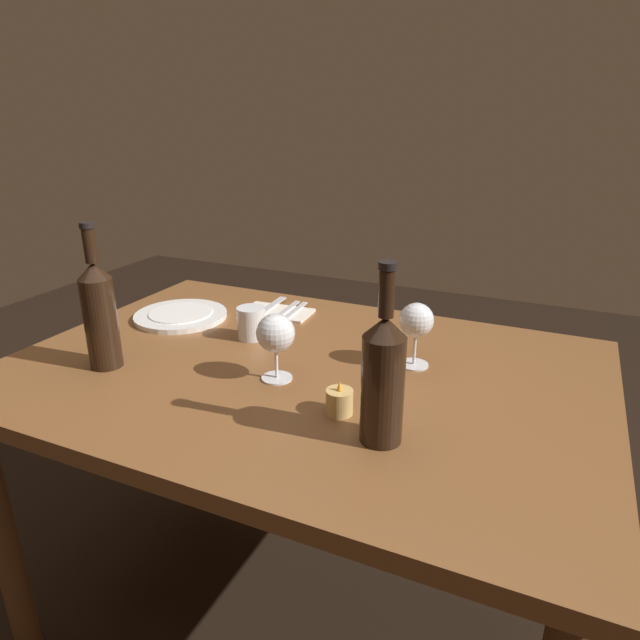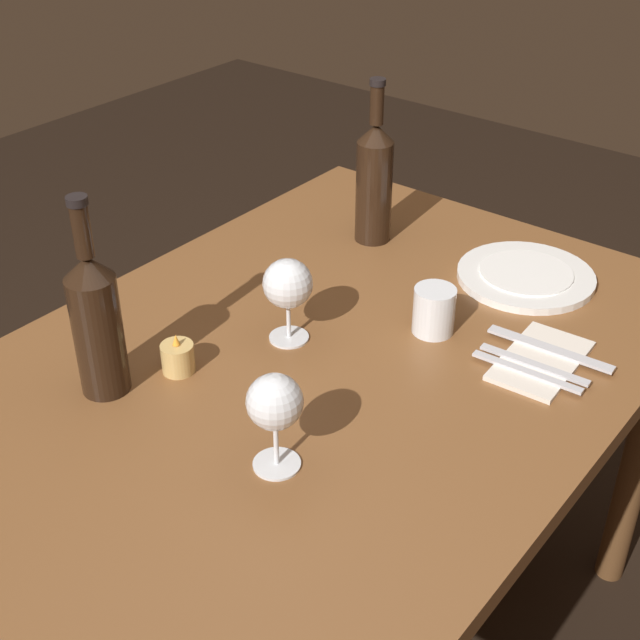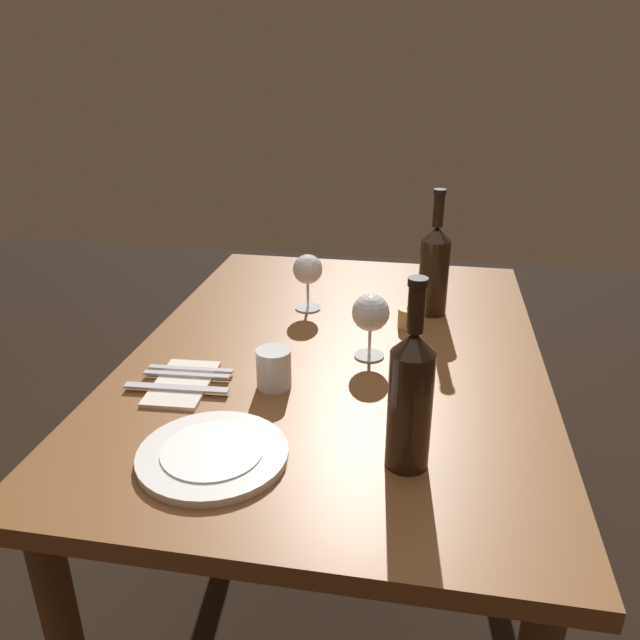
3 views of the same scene
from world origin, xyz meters
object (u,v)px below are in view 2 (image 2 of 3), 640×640
(fork_outer, at_px, (527,372))
(wine_glass_right, at_px, (288,285))
(wine_bottle, at_px, (96,321))
(dinner_plate, at_px, (526,276))
(wine_glass_left, at_px, (275,404))
(votive_candle, at_px, (178,358))
(table_knife, at_px, (550,349))
(folded_napkin, at_px, (541,361))
(fork_inner, at_px, (534,364))
(water_tumbler, at_px, (434,313))
(wine_bottle_second, at_px, (374,180))

(fork_outer, bearing_deg, wine_glass_right, 111.95)
(wine_bottle, bearing_deg, dinner_plate, -26.60)
(wine_glass_left, relative_size, fork_outer, 0.81)
(dinner_plate, bearing_deg, wine_glass_left, 177.35)
(dinner_plate, bearing_deg, fork_outer, -152.68)
(votive_candle, height_order, table_knife, votive_candle)
(dinner_plate, xyz_separation_m, fork_outer, (-0.27, -0.14, 0.00))
(folded_napkin, bearing_deg, wine_glass_left, 158.67)
(wine_glass_right, relative_size, votive_candle, 2.17)
(wine_bottle, height_order, table_knife, wine_bottle)
(table_knife, bearing_deg, dinner_plate, 36.11)
(folded_napkin, height_order, fork_outer, fork_outer)
(wine_glass_right, bearing_deg, dinner_plate, -27.37)
(fork_inner, bearing_deg, votive_candle, 128.42)
(fork_outer, bearing_deg, folded_napkin, 0.00)
(water_tumbler, bearing_deg, fork_inner, -89.00)
(folded_napkin, bearing_deg, votive_candle, 130.38)
(water_tumbler, relative_size, fork_inner, 0.45)
(dinner_plate, bearing_deg, wine_bottle, 153.40)
(fork_inner, xyz_separation_m, table_knife, (0.05, 0.00, 0.00))
(dinner_plate, distance_m, fork_outer, 0.31)
(wine_glass_right, distance_m, votive_candle, 0.21)
(folded_napkin, xyz_separation_m, fork_outer, (-0.05, 0.00, 0.01))
(wine_glass_right, relative_size, dinner_plate, 0.58)
(wine_glass_left, bearing_deg, wine_bottle_second, 24.57)
(wine_bottle_second, height_order, fork_inner, wine_bottle_second)
(wine_glass_left, distance_m, fork_outer, 0.44)
(folded_napkin, relative_size, table_knife, 0.93)
(water_tumbler, bearing_deg, wine_glass_left, -178.38)
(wine_bottle, height_order, folded_napkin, wine_bottle)
(wine_glass_right, height_order, dinner_plate, wine_glass_right)
(wine_glass_left, relative_size, wine_bottle_second, 0.45)
(wine_glass_left, distance_m, wine_glass_right, 0.31)
(votive_candle, relative_size, folded_napkin, 0.34)
(folded_napkin, bearing_deg, wine_bottle_second, 68.21)
(wine_glass_left, distance_m, wine_bottle, 0.32)
(fork_outer, distance_m, table_knife, 0.08)
(fork_inner, height_order, fork_outer, same)
(wine_bottle_second, relative_size, votive_candle, 4.82)
(wine_glass_right, bearing_deg, fork_outer, -68.05)
(fork_outer, bearing_deg, water_tumbler, 83.25)
(wine_bottle_second, relative_size, fork_inner, 1.79)
(votive_candle, relative_size, dinner_plate, 0.27)
(votive_candle, bearing_deg, wine_glass_left, -105.16)
(fork_inner, bearing_deg, fork_outer, 180.00)
(folded_napkin, xyz_separation_m, fork_inner, (-0.03, 0.00, 0.01))
(wine_bottle, height_order, votive_candle, wine_bottle)
(wine_glass_left, height_order, table_knife, wine_glass_left)
(wine_bottle_second, distance_m, fork_inner, 0.52)
(water_tumbler, bearing_deg, folded_napkin, -81.29)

